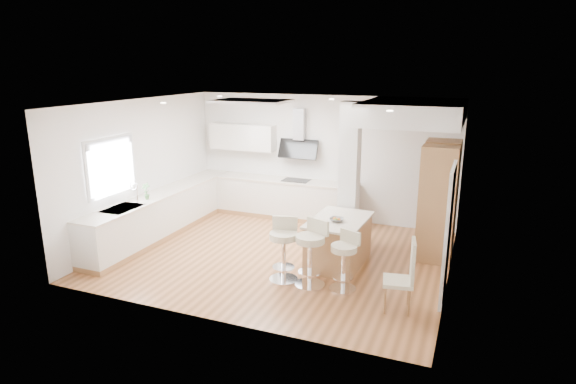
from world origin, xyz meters
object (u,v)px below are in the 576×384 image
at_px(bar_stool_a, 284,246).
at_px(bar_stool_b, 311,250).
at_px(bar_stool_c, 344,258).
at_px(dining_chair, 405,273).
at_px(peninsula, 338,241).

height_order(bar_stool_a, bar_stool_b, bar_stool_b).
bearing_deg(bar_stool_a, bar_stool_c, -11.91).
bearing_deg(dining_chair, bar_stool_a, 161.80).
xyz_separation_m(peninsula, bar_stool_c, (0.36, -0.94, 0.11)).
bearing_deg(bar_stool_a, dining_chair, -21.96).
bearing_deg(bar_stool_b, bar_stool_a, -160.26).
distance_m(bar_stool_c, dining_chair, 1.03).
bearing_deg(dining_chair, bar_stool_c, 151.95).
relative_size(bar_stool_a, bar_stool_b, 0.97).
height_order(bar_stool_c, dining_chair, dining_chair).
distance_m(bar_stool_b, dining_chair, 1.53).
relative_size(peninsula, bar_stool_a, 1.34).
height_order(bar_stool_b, dining_chair, bar_stool_b).
bearing_deg(bar_stool_c, dining_chair, 4.75).
bearing_deg(peninsula, bar_stool_a, -121.10).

